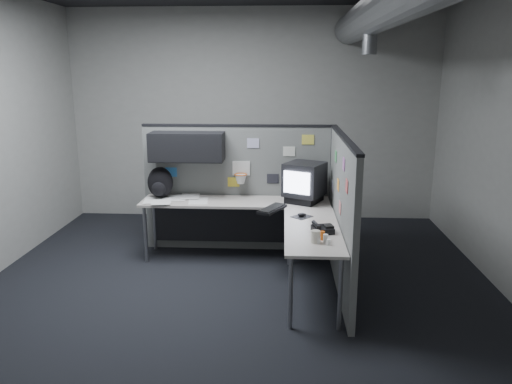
# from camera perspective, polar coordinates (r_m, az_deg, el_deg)

# --- Properties ---
(room) EXTENTS (5.62, 5.62, 3.22)m
(room) POSITION_cam_1_polar(r_m,az_deg,el_deg) (4.91, 4.16, 11.50)
(room) COLOR black
(room) RESTS_ON ground
(partition_back) EXTENTS (2.44, 0.42, 1.63)m
(partition_back) POSITION_cam_1_polar(r_m,az_deg,el_deg) (6.31, -3.56, 1.94)
(partition_back) COLOR slate
(partition_back) RESTS_ON ground
(partition_right) EXTENTS (0.07, 2.23, 1.63)m
(partition_right) POSITION_cam_1_polar(r_m,az_deg,el_deg) (5.36, 9.72, -2.34)
(partition_right) COLOR slate
(partition_right) RESTS_ON ground
(desk) EXTENTS (2.31, 2.11, 0.73)m
(desk) POSITION_cam_1_polar(r_m,az_deg,el_deg) (5.86, -0.21, -2.84)
(desk) COLOR #B9B0A7
(desk) RESTS_ON ground
(monitor) EXTENTS (0.56, 0.56, 0.48)m
(monitor) POSITION_cam_1_polar(r_m,az_deg,el_deg) (6.03, 5.56, 1.16)
(monitor) COLOR black
(monitor) RESTS_ON desk
(keyboard) EXTENTS (0.34, 0.47, 0.04)m
(keyboard) POSITION_cam_1_polar(r_m,az_deg,el_deg) (5.68, 1.85, -1.94)
(keyboard) COLOR black
(keyboard) RESTS_ON desk
(mouse) EXTENTS (0.26, 0.26, 0.04)m
(mouse) POSITION_cam_1_polar(r_m,az_deg,el_deg) (5.46, 5.26, -2.69)
(mouse) COLOR black
(mouse) RESTS_ON desk
(phone) EXTENTS (0.23, 0.24, 0.10)m
(phone) POSITION_cam_1_polar(r_m,az_deg,el_deg) (4.97, 7.58, -4.17)
(phone) COLOR black
(phone) RESTS_ON desk
(bottles) EXTENTS (0.14, 0.18, 0.09)m
(bottles) POSITION_cam_1_polar(r_m,az_deg,el_deg) (4.69, 7.71, -5.28)
(bottles) COLOR silver
(bottles) RESTS_ON desk
(cup) EXTENTS (0.09, 0.09, 0.12)m
(cup) POSITION_cam_1_polar(r_m,az_deg,el_deg) (4.66, 6.83, -5.09)
(cup) COLOR beige
(cup) RESTS_ON desk
(papers) EXTENTS (0.82, 0.64, 0.02)m
(papers) POSITION_cam_1_polar(r_m,az_deg,el_deg) (6.22, -9.09, -0.83)
(papers) COLOR white
(papers) RESTS_ON desk
(backpack) EXTENTS (0.37, 0.36, 0.39)m
(backpack) POSITION_cam_1_polar(r_m,az_deg,el_deg) (6.31, -10.90, 1.01)
(backpack) COLOR black
(backpack) RESTS_ON desk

